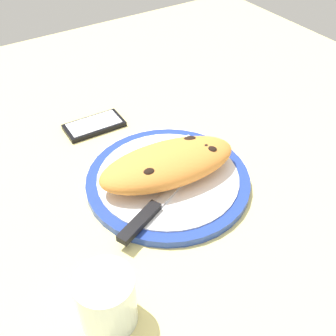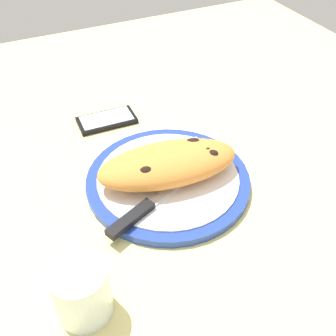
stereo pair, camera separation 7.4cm
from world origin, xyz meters
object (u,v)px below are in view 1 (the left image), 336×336
object	(u,v)px
calzone	(171,164)
water_glass	(107,303)
fork	(155,155)
knife	(150,212)
plate	(168,180)
smartphone	(94,125)

from	to	relation	value
calzone	water_glass	xyz separation A→B (cm)	(21.52, 17.81, -0.97)
fork	knife	size ratio (longest dim) A/B	0.75
plate	smartphone	bearing A→B (deg)	-80.77
smartphone	water_glass	xyz separation A→B (cm)	(17.31, 41.69, 3.24)
fork	water_glass	distance (cm)	32.97
plate	water_glass	world-z (taller)	water_glass
smartphone	plate	bearing A→B (deg)	99.23
calzone	smartphone	size ratio (longest dim) A/B	2.09
fork	water_glass	xyz separation A→B (cm)	(22.11, 24.39, 1.80)
fork	knife	xyz separation A→B (cm)	(8.50, 12.41, 0.30)
plate	water_glass	distance (cm)	27.99
calzone	fork	bearing A→B (deg)	-95.16
plate	fork	distance (cm)	6.46
knife	water_glass	distance (cm)	18.19
plate	water_glass	bearing A→B (deg)	40.58
water_glass	calzone	bearing A→B (deg)	-140.38
water_glass	fork	bearing A→B (deg)	-132.20
calzone	water_glass	distance (cm)	27.95
fork	calzone	bearing A→B (deg)	84.84
plate	water_glass	size ratio (longest dim) A/B	3.40
fork	smartphone	distance (cm)	18.02
fork	water_glass	world-z (taller)	water_glass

